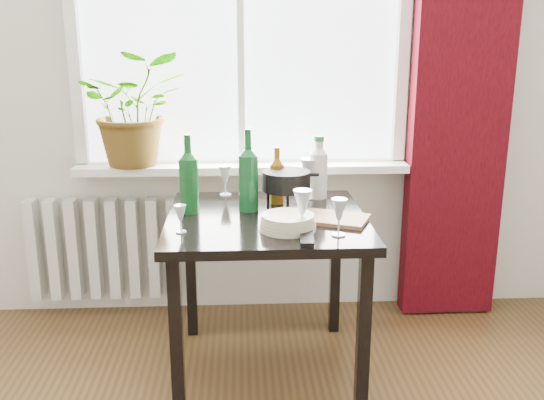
{
  "coord_description": "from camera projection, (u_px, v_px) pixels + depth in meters",
  "views": [
    {
      "loc": [
        -0.01,
        -0.95,
        1.5
      ],
      "look_at": [
        0.12,
        1.55,
        0.81
      ],
      "focal_mm": 40.0,
      "sensor_mm": 36.0,
      "label": 1
    }
  ],
  "objects": [
    {
      "name": "wineglass_far_right",
      "position": [
        339.0,
        217.0,
        2.34
      ],
      "size": [
        0.07,
        0.07,
        0.15
      ],
      "primitive_type": null,
      "rotation": [
        0.0,
        0.0,
        -0.01
      ],
      "color": "silver",
      "rests_on": "table"
    },
    {
      "name": "fondue_pot",
      "position": [
        286.0,
        189.0,
        2.72
      ],
      "size": [
        0.32,
        0.3,
        0.17
      ],
      "primitive_type": null,
      "rotation": [
        0.0,
        0.0,
        -0.41
      ],
      "color": "black",
      "rests_on": "table"
    },
    {
      "name": "plate_stack",
      "position": [
        288.0,
        222.0,
        2.42
      ],
      "size": [
        0.25,
        0.25,
        0.06
      ],
      "primitive_type": "cylinder",
      "rotation": [
        0.0,
        0.0,
        0.1
      ],
      "color": "beige",
      "rests_on": "table"
    },
    {
      "name": "wineglass_front_right",
      "position": [
        302.0,
        211.0,
        2.37
      ],
      "size": [
        0.08,
        0.08,
        0.18
      ],
      "primitive_type": null,
      "rotation": [
        0.0,
        0.0,
        0.12
      ],
      "color": "silver",
      "rests_on": "table"
    },
    {
      "name": "cleaning_bottle",
      "position": [
        318.0,
        167.0,
        2.86
      ],
      "size": [
        0.11,
        0.11,
        0.31
      ],
      "primitive_type": null,
      "rotation": [
        0.0,
        0.0,
        -0.42
      ],
      "color": "silver",
      "rests_on": "table"
    },
    {
      "name": "curtain",
      "position": [
        462.0,
        75.0,
        3.06
      ],
      "size": [
        0.5,
        0.12,
        2.56
      ],
      "color": "#32040A",
      "rests_on": "ground"
    },
    {
      "name": "windowsill",
      "position": [
        242.0,
        168.0,
        3.16
      ],
      "size": [
        1.72,
        0.2,
        0.04
      ],
      "color": "white",
      "rests_on": "ground"
    },
    {
      "name": "wineglass_back_center",
      "position": [
        309.0,
        178.0,
        2.87
      ],
      "size": [
        0.11,
        0.11,
        0.2
      ],
      "primitive_type": null,
      "rotation": [
        0.0,
        0.0,
        -0.36
      ],
      "color": "silver",
      "rests_on": "table"
    },
    {
      "name": "table",
      "position": [
        266.0,
        236.0,
        2.63
      ],
      "size": [
        0.85,
        0.85,
        0.74
      ],
      "color": "black",
      "rests_on": "ground"
    },
    {
      "name": "wine_bottle_left",
      "position": [
        189.0,
        173.0,
        2.62
      ],
      "size": [
        0.11,
        0.11,
        0.35
      ],
      "primitive_type": null,
      "rotation": [
        0.0,
        0.0,
        -0.41
      ],
      "color": "#0D4418",
      "rests_on": "table"
    },
    {
      "name": "wineglass_back_left",
      "position": [
        225.0,
        180.0,
        2.93
      ],
      "size": [
        0.08,
        0.08,
        0.15
      ],
      "primitive_type": null,
      "rotation": [
        0.0,
        0.0,
        -0.35
      ],
      "color": "silver",
      "rests_on": "table"
    },
    {
      "name": "window",
      "position": [
        240.0,
        13.0,
        3.02
      ],
      "size": [
        1.72,
        0.08,
        1.62
      ],
      "color": "white",
      "rests_on": "ground"
    },
    {
      "name": "wine_bottle_right",
      "position": [
        248.0,
        169.0,
        2.65
      ],
      "size": [
        0.11,
        0.11,
        0.37
      ],
      "primitive_type": null,
      "rotation": [
        0.0,
        0.0,
        -0.29
      ],
      "color": "#0D441D",
      "rests_on": "table"
    },
    {
      "name": "bottle_amber",
      "position": [
        277.0,
        175.0,
        2.77
      ],
      "size": [
        0.07,
        0.07,
        0.27
      ],
      "primitive_type": null,
      "rotation": [
        0.0,
        0.0,
        -0.04
      ],
      "color": "brown",
      "rests_on": "table"
    },
    {
      "name": "potted_plant",
      "position": [
        135.0,
        109.0,
        3.06
      ],
      "size": [
        0.59,
        0.53,
        0.58
      ],
      "primitive_type": "imported",
      "rotation": [
        0.0,
        0.0,
        0.17
      ],
      "color": "#387F21",
      "rests_on": "windowsill"
    },
    {
      "name": "tv_remote",
      "position": [
        307.0,
        238.0,
        2.3
      ],
      "size": [
        0.07,
        0.18,
        0.02
      ],
      "primitive_type": "cube",
      "rotation": [
        0.0,
        0.0,
        -0.09
      ],
      "color": "black",
      "rests_on": "table"
    },
    {
      "name": "cutting_board",
      "position": [
        331.0,
        218.0,
        2.55
      ],
      "size": [
        0.35,
        0.3,
        0.02
      ],
      "primitive_type": "cube",
      "rotation": [
        0.0,
        0.0,
        -0.42
      ],
      "color": "#906141",
      "rests_on": "table"
    },
    {
      "name": "wineglass_front_left",
      "position": [
        180.0,
        219.0,
        2.38
      ],
      "size": [
        0.06,
        0.06,
        0.11
      ],
      "primitive_type": null,
      "rotation": [
        0.0,
        0.0,
        -0.31
      ],
      "color": "silver",
      "rests_on": "table"
    },
    {
      "name": "radiator",
      "position": [
        104.0,
        248.0,
        3.27
      ],
      "size": [
        0.8,
        0.1,
        0.55
      ],
      "color": "silver",
      "rests_on": "ground"
    }
  ]
}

